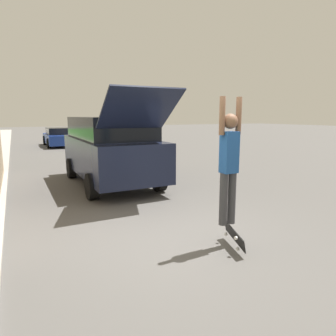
{
  "coord_description": "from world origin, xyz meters",
  "views": [
    {
      "loc": [
        -2.39,
        -4.49,
        2.14
      ],
      "look_at": [
        0.35,
        0.84,
        1.09
      ],
      "focal_mm": 32.0,
      "sensor_mm": 36.0,
      "label": 1
    }
  ],
  "objects": [
    {
      "name": "ground_plane",
      "position": [
        0.0,
        0.0,
        0.0
      ],
      "size": [
        120.0,
        120.0,
        0.0
      ],
      "primitive_type": "plane",
      "color": "#54514F"
    },
    {
      "name": "suv_parked",
      "position": [
        0.25,
        4.65,
        1.16
      ],
      "size": [
        2.17,
        5.64,
        2.76
      ],
      "color": "black",
      "rests_on": "ground_plane"
    },
    {
      "name": "car_down_street",
      "position": [
        0.46,
        18.16,
        0.64
      ],
      "size": [
        1.93,
        4.57,
        1.31
      ],
      "color": "navy",
      "rests_on": "ground_plane"
    },
    {
      "name": "skateboarder",
      "position": [
        0.61,
        -0.76,
        1.45
      ],
      "size": [
        0.41,
        0.24,
        2.05
      ],
      "color": "#38383D",
      "rests_on": "ground_plane"
    },
    {
      "name": "skateboard",
      "position": [
        0.68,
        -0.87,
        0.22
      ],
      "size": [
        0.33,
        0.79,
        0.29
      ],
      "color": "black",
      "rests_on": "ground_plane"
    }
  ]
}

